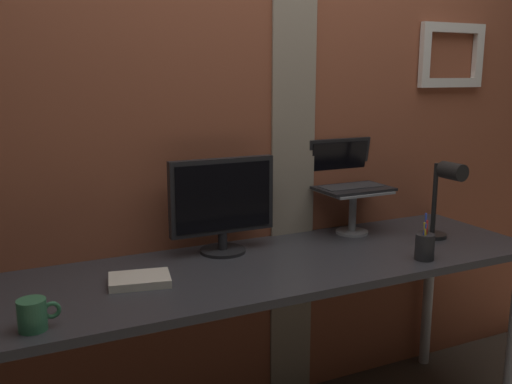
% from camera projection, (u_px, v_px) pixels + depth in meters
% --- Properties ---
extents(brick_wall_back, '(3.52, 0.16, 2.56)m').
position_uv_depth(brick_wall_back, '(259.00, 116.00, 2.39)').
color(brick_wall_back, brown).
rests_on(brick_wall_back, ground_plane).
extents(desk, '(2.19, 0.63, 0.77)m').
position_uv_depth(desk, '(268.00, 282.00, 2.11)').
color(desk, '#333338').
rests_on(desk, ground_plane).
extents(monitor, '(0.42, 0.18, 0.37)m').
position_uv_depth(monitor, '(222.00, 201.00, 2.19)').
color(monitor, black).
rests_on(monitor, desk).
extents(laptop_stand, '(0.28, 0.22, 0.19)m').
position_uv_depth(laptop_stand, '(353.00, 204.00, 2.46)').
color(laptop_stand, gray).
rests_on(laptop_stand, desk).
extents(laptop, '(0.32, 0.25, 0.21)m').
position_uv_depth(laptop, '(346.00, 175.00, 2.49)').
color(laptop, black).
rests_on(laptop, laptop_stand).
extents(desk_lamp, '(0.12, 0.20, 0.33)m').
position_uv_depth(desk_lamp, '(444.00, 192.00, 2.34)').
color(desk_lamp, black).
rests_on(desk_lamp, desk).
extents(pen_cup, '(0.07, 0.07, 0.18)m').
position_uv_depth(pen_cup, '(425.00, 246.00, 2.13)').
color(pen_cup, '#262628').
rests_on(pen_cup, desk).
extents(coffee_mug, '(0.12, 0.08, 0.09)m').
position_uv_depth(coffee_mug, '(33.00, 315.00, 1.54)').
color(coffee_mug, '#33724C').
rests_on(coffee_mug, desk).
extents(paper_clutter_stack, '(0.22, 0.18, 0.03)m').
position_uv_depth(paper_clutter_stack, '(140.00, 280.00, 1.89)').
color(paper_clutter_stack, silver).
rests_on(paper_clutter_stack, desk).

